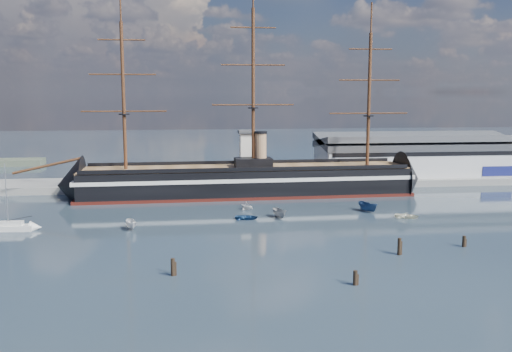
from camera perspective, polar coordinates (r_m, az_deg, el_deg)
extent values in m
plane|color=#1F2A35|center=(136.30, -0.71, -3.45)|extent=(600.00, 600.00, 0.00)
cube|color=slate|center=(172.66, 1.30, -0.93)|extent=(180.00, 18.00, 2.00)
cube|color=#B7BABC|center=(188.37, 15.74, 1.68)|extent=(62.00, 20.00, 10.00)
cube|color=#3F4247|center=(187.83, 15.80, 3.38)|extent=(63.00, 21.00, 2.00)
cube|color=silver|center=(167.61, -0.92, 1.89)|extent=(4.00, 4.00, 14.00)
cube|color=#3F4247|center=(166.92, -0.92, 4.45)|extent=(5.00, 5.00, 1.00)
cube|color=black|center=(155.29, -1.01, -0.49)|extent=(88.36, 18.11, 7.00)
cube|color=silver|center=(155.11, -1.01, -0.05)|extent=(90.36, 18.40, 1.00)
cube|color=#3F130E|center=(155.89, -1.01, -1.81)|extent=(90.36, 18.36, 0.90)
cone|color=black|center=(157.55, -18.08, -0.89)|extent=(14.37, 16.01, 15.68)
cone|color=black|center=(166.62, 15.11, -0.28)|extent=(11.37, 15.94, 15.68)
cube|color=brown|center=(154.78, -1.01, 0.83)|extent=(88.33, 16.83, 0.40)
cube|color=black|center=(154.81, -0.28, 1.35)|extent=(10.14, 6.24, 2.50)
cylinder|color=#A67C57|center=(154.67, 0.46, 2.65)|extent=(3.20, 3.20, 9.00)
cylinder|color=#381E0F|center=(157.99, -20.13, 0.98)|extent=(17.76, 1.13, 4.43)
cylinder|color=#381E0F|center=(153.47, -13.11, 7.74)|extent=(0.90, 0.90, 38.00)
cylinder|color=#381E0F|center=(153.65, -0.28, 8.70)|extent=(0.90, 0.90, 42.00)
cylinder|color=#381E0F|center=(160.55, 11.23, 7.46)|extent=(0.90, 0.90, 36.00)
cube|color=silver|center=(126.66, -23.27, -4.79)|extent=(8.72, 2.91, 1.15)
cube|color=silver|center=(126.47, -23.29, -4.38)|extent=(4.67, 2.04, 0.92)
cylinder|color=#B2B2B7|center=(125.52, -23.70, -1.72)|extent=(0.18, 0.18, 12.63)
imported|color=silver|center=(120.48, -12.35, -5.23)|extent=(6.46, 3.64, 2.44)
imported|color=navy|center=(126.67, -0.96, -4.36)|extent=(1.94, 3.40, 1.49)
imported|color=gray|center=(128.19, 2.38, -4.22)|extent=(6.93, 3.95, 2.62)
imported|color=silver|center=(136.94, -0.95, -3.39)|extent=(6.23, 5.69, 2.17)
imported|color=white|center=(132.36, 14.84, -4.09)|extent=(2.79, 3.54, 1.55)
imported|color=navy|center=(137.42, 11.13, -3.51)|extent=(7.46, 5.24, 2.81)
cylinder|color=black|center=(89.81, -8.30, -9.84)|extent=(0.64, 0.64, 3.45)
cylinder|color=black|center=(86.00, 9.88, -10.71)|extent=(0.64, 0.64, 2.91)
cylinder|color=black|center=(102.81, 14.11, -7.65)|extent=(0.64, 0.64, 3.67)
cylinder|color=black|center=(111.42, 20.06, -6.66)|extent=(0.64, 0.64, 2.73)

